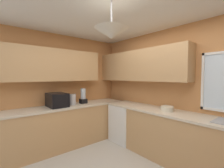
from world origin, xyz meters
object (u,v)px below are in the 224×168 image
at_px(bowl, 167,109).
at_px(blender_appliance, 83,97).
at_px(kettle, 73,99).
at_px(microwave, 57,100).
at_px(dishwasher, 126,123).

bearing_deg(bowl, blender_appliance, -154.88).
bearing_deg(kettle, microwave, -93.27).
relative_size(dishwasher, microwave, 1.80).
bearing_deg(bowl, kettle, -147.48).
distance_m(dishwasher, blender_appliance, 1.21).
bearing_deg(dishwasher, blender_appliance, -130.17).
bearing_deg(kettle, blender_appliance, 94.09).
height_order(microwave, bowl, microwave).
distance_m(dishwasher, bowl, 1.19).
height_order(kettle, blender_appliance, blender_appliance).
distance_m(microwave, kettle, 0.35).
relative_size(dishwasher, bowl, 3.70).
relative_size(microwave, kettle, 1.97).
bearing_deg(kettle, bowl, 32.52).
xyz_separation_m(dishwasher, bowl, (1.07, 0.03, 0.52)).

